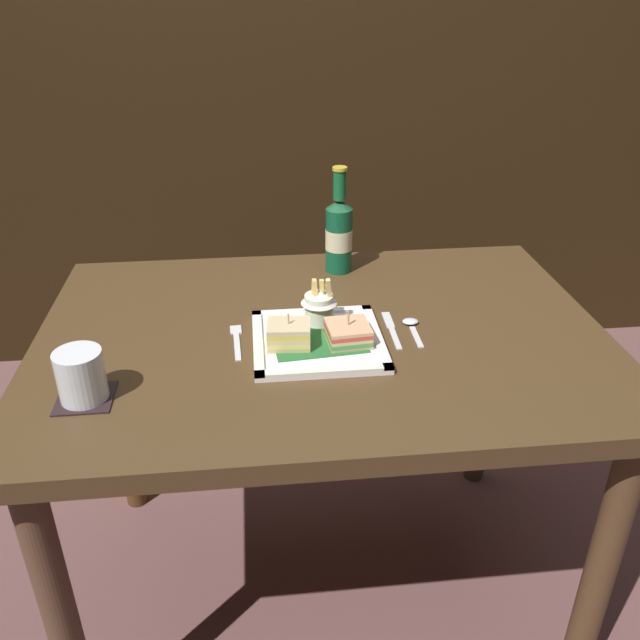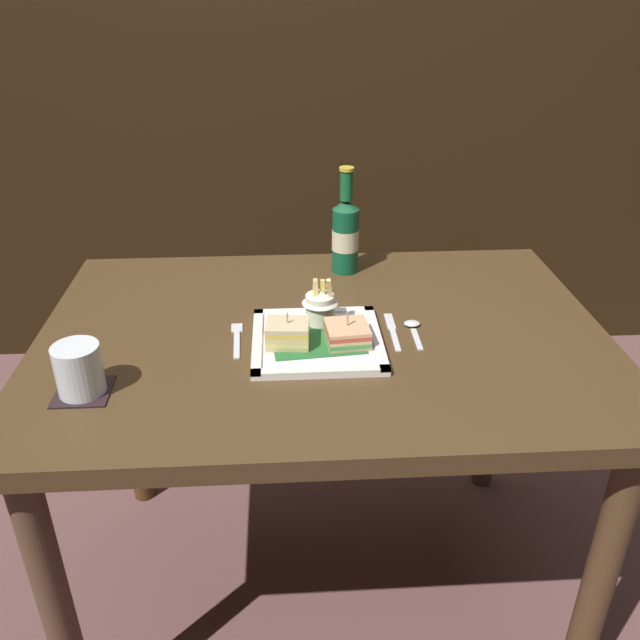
# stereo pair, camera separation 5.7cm
# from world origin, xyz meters

# --- Properties ---
(ground_plane) EXTENTS (6.00, 6.00, 0.00)m
(ground_plane) POSITION_xyz_m (0.00, 0.00, 0.00)
(ground_plane) COLOR brown
(back_wall) EXTENTS (5.20, 0.10, 2.50)m
(back_wall) POSITION_xyz_m (0.00, 1.30, 1.25)
(back_wall) COLOR black
(back_wall) RESTS_ON ground_plane
(dining_table) EXTENTS (1.21, 0.85, 0.77)m
(dining_table) POSITION_xyz_m (0.00, 0.00, 0.67)
(dining_table) COLOR #48331C
(dining_table) RESTS_ON ground_plane
(square_plate) EXTENTS (0.27, 0.27, 0.02)m
(square_plate) POSITION_xyz_m (-0.02, -0.06, 0.78)
(square_plate) COLOR white
(square_plate) RESTS_ON dining_table
(sandwich_half_left) EXTENTS (0.09, 0.08, 0.07)m
(sandwich_half_left) POSITION_xyz_m (-0.08, -0.07, 0.80)
(sandwich_half_left) COLOR #D8BB7B
(sandwich_half_left) RESTS_ON square_plate
(sandwich_half_right) EXTENTS (0.09, 0.09, 0.07)m
(sandwich_half_right) POSITION_xyz_m (0.05, -0.07, 0.80)
(sandwich_half_right) COLOR tan
(sandwich_half_right) RESTS_ON square_plate
(fries_cup) EXTENTS (0.08, 0.08, 0.11)m
(fries_cup) POSITION_xyz_m (-0.00, 0.02, 0.83)
(fries_cup) COLOR silver
(fries_cup) RESTS_ON square_plate
(beer_bottle) EXTENTS (0.07, 0.07, 0.27)m
(beer_bottle) POSITION_xyz_m (0.08, 0.31, 0.87)
(beer_bottle) COLOR #105333
(beer_bottle) RESTS_ON dining_table
(drink_coaster) EXTENTS (0.10, 0.10, 0.00)m
(drink_coaster) POSITION_xyz_m (-0.45, -0.21, 0.77)
(drink_coaster) COLOR black
(drink_coaster) RESTS_ON dining_table
(water_glass) EXTENTS (0.09, 0.09, 0.09)m
(water_glass) POSITION_xyz_m (-0.45, -0.21, 0.81)
(water_glass) COLOR silver
(water_glass) RESTS_ON dining_table
(fork) EXTENTS (0.03, 0.15, 0.00)m
(fork) POSITION_xyz_m (-0.18, -0.03, 0.77)
(fork) COLOR silver
(fork) RESTS_ON dining_table
(knife) EXTENTS (0.02, 0.16, 0.00)m
(knife) POSITION_xyz_m (0.15, -0.01, 0.77)
(knife) COLOR silver
(knife) RESTS_ON dining_table
(spoon) EXTENTS (0.03, 0.12, 0.01)m
(spoon) POSITION_xyz_m (0.19, -0.01, 0.77)
(spoon) COLOR silver
(spoon) RESTS_ON dining_table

